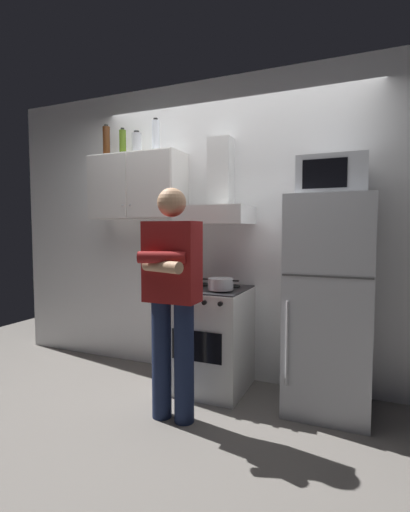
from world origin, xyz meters
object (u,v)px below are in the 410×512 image
object	(u,v)px
bottle_rum_dark	(106,142)
range_hood	(217,201)
stove_oven	(211,338)
bottle_vodka_clear	(156,137)
microwave	(333,177)
bottle_olive_oil	(123,143)
bottle_canister_steel	(137,143)
person_standing	(172,295)
cooking_pot	(221,284)
upper_cabinet	(137,187)
refrigerator	(329,304)

from	to	relation	value
bottle_rum_dark	range_hood	bearing A→B (deg)	0.20
stove_oven	bottle_vodka_clear	distance (m)	1.87
microwave	bottle_olive_oil	size ratio (longest dim) A/B	1.87
range_hood	bottle_vodka_clear	world-z (taller)	bottle_vodka_clear
bottle_canister_steel	bottle_vodka_clear	distance (m)	0.20
microwave	person_standing	size ratio (longest dim) A/B	0.29
stove_oven	bottle_canister_steel	world-z (taller)	bottle_canister_steel
cooking_pot	bottle_olive_oil	size ratio (longest dim) A/B	1.19
person_standing	bottle_rum_dark	distance (m)	1.85
stove_oven	bottle_rum_dark	distance (m)	2.11
bottle_canister_steel	bottle_olive_oil	world-z (taller)	bottle_olive_oil
stove_oven	range_hood	distance (m)	1.17
person_standing	stove_oven	bearing A→B (deg)	85.28
microwave	bottle_vodka_clear	xyz separation A→B (m)	(-1.56, 0.12, 0.46)
bottle_rum_dark	bottle_olive_oil	xyz separation A→B (m)	(0.19, -0.00, -0.03)
range_hood	person_standing	bearing A→B (deg)	-93.91
upper_cabinet	cooking_pot	bearing A→B (deg)	-14.73
refrigerator	person_standing	xyz separation A→B (m)	(-1.00, -0.61, 0.10)
stove_oven	bottle_olive_oil	bearing A→B (deg)	172.95
stove_oven	refrigerator	xyz separation A→B (m)	(0.95, 0.00, 0.37)
bottle_rum_dark	bottle_olive_oil	world-z (taller)	bottle_rum_dark
refrigerator	bottle_canister_steel	world-z (taller)	bottle_canister_steel
person_standing	bottle_canister_steel	xyz separation A→B (m)	(-0.74, 0.72, 1.25)
stove_oven	cooking_pot	xyz separation A→B (m)	(0.13, -0.12, 0.49)
stove_oven	bottle_olive_oil	distance (m)	1.99
upper_cabinet	bottle_vodka_clear	size ratio (longest dim) A/B	2.87
person_standing	bottle_rum_dark	world-z (taller)	bottle_rum_dark
bottle_canister_steel	bottle_olive_oil	xyz separation A→B (m)	(-0.16, 0.01, 0.02)
refrigerator	microwave	bearing A→B (deg)	90.90
bottle_vodka_clear	refrigerator	bearing A→B (deg)	-5.11
range_hood	bottle_canister_steel	bearing A→B (deg)	-178.88
stove_oven	refrigerator	distance (m)	1.02
bottle_rum_dark	bottle_canister_steel	xyz separation A→B (m)	(0.35, -0.01, -0.05)
microwave	bottle_olive_oil	xyz separation A→B (m)	(-1.90, 0.10, 0.43)
refrigerator	cooking_pot	size ratio (longest dim) A/B	5.25
person_standing	bottle_rum_dark	size ratio (longest dim) A/B	5.30
microwave	person_standing	xyz separation A→B (m)	(-1.00, -0.62, -0.84)
bottle_canister_steel	refrigerator	bearing A→B (deg)	-3.62
bottle_canister_steel	microwave	bearing A→B (deg)	-3.02
person_standing	bottle_canister_steel	bearing A→B (deg)	136.03
microwave	bottle_olive_oil	world-z (taller)	bottle_olive_oil
range_hood	bottle_vodka_clear	bearing A→B (deg)	178.74
stove_oven	cooking_pot	size ratio (longest dim) A/B	2.87
refrigerator	range_hood	bearing A→B (deg)	172.45
range_hood	person_standing	xyz separation A→B (m)	(-0.05, -0.73, -0.70)
upper_cabinet	stove_oven	bearing A→B (deg)	-8.90
stove_oven	bottle_olive_oil	world-z (taller)	bottle_olive_oil
cooking_pot	range_hood	bearing A→B (deg)	117.88
bottle_olive_oil	bottle_canister_steel	bearing A→B (deg)	-2.38
refrigerator	bottle_olive_oil	distance (m)	2.35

